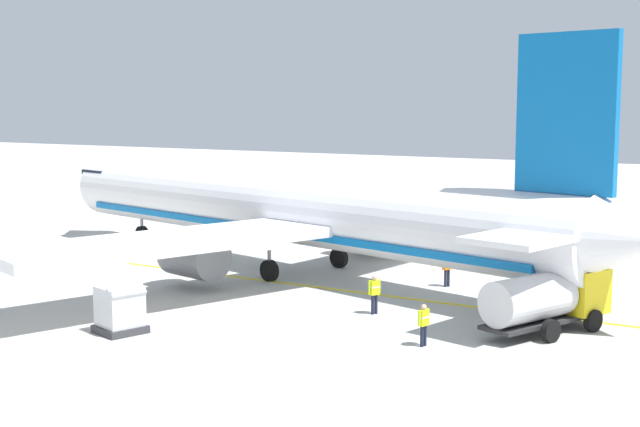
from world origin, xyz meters
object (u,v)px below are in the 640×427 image
service_truck_baggage (546,298)px  crew_loader_left (374,291)px  crew_marshaller (424,322)px  cargo_container_near (120,310)px  crew_loader_right (447,266)px  airliner_foreground (293,210)px

service_truck_baggage → crew_loader_left: (-0.85, 7.25, -0.38)m
service_truck_baggage → crew_marshaller: (-4.42, 3.32, -0.45)m
cargo_container_near → crew_loader_left: cargo_container_near is taller
crew_marshaller → crew_loader_right: (10.50, 3.50, 0.09)m
cargo_container_near → crew_loader_right: bearing=-27.0°
airliner_foreground → cargo_container_near: bearing=-175.9°
cargo_container_near → crew_loader_left: bearing=-42.0°
crew_marshaller → crew_loader_left: crew_loader_left is taller
cargo_container_near → crew_marshaller: (4.42, -11.12, 0.00)m
service_truck_baggage → crew_loader_left: service_truck_baggage is taller
airliner_foreground → service_truck_baggage: (-5.41, -15.45, -2.00)m
airliner_foreground → crew_loader_left: 10.58m
crew_marshaller → crew_loader_left: 5.31m
crew_loader_left → crew_loader_right: 6.95m
service_truck_baggage → cargo_container_near: service_truck_baggage is taller
service_truck_baggage → crew_marshaller: size_ratio=3.82×
airliner_foreground → crew_marshaller: bearing=-129.0°
airliner_foreground → crew_loader_right: (0.67, -8.63, -2.36)m
crew_loader_left → crew_marshaller: bearing=-132.2°
crew_marshaller → crew_loader_right: size_ratio=0.92×
crew_marshaller → airliner_foreground: bearing=51.0°
service_truck_baggage → crew_marshaller: 5.54m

